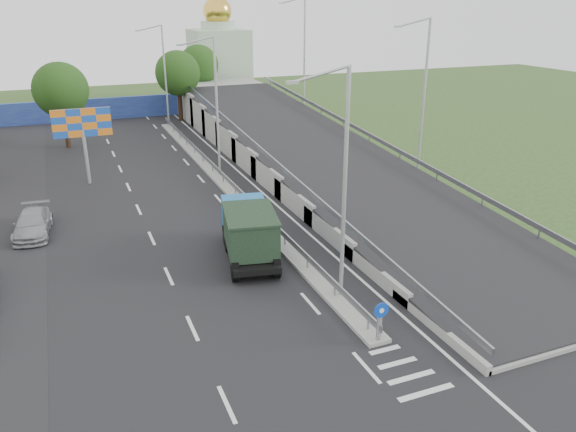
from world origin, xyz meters
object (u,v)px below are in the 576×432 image
lamp_post_far (163,70)px  billboard (82,127)px  lamp_post_mid (214,100)px  lamp_post_near (341,175)px  dump_truck (249,230)px  sign_bollard (380,321)px  parked_car_d (33,224)px  church (219,59)px

lamp_post_far → billboard: (-9.11, -18.00, -1.62)m
lamp_post_mid → lamp_post_far: size_ratio=1.00×
lamp_post_near → dump_truck: 7.41m
dump_truck → lamp_post_mid: bearing=92.1°
lamp_post_mid → billboard: size_ratio=1.83×
sign_bollard → parked_car_d: (-12.64, 17.02, -0.37)m
lamp_post_near → church: 54.90m
church → sign_bollard: bearing=-99.8°
lamp_post_near → parked_car_d: bearing=134.0°
lamp_post_near → parked_car_d: size_ratio=2.19×
dump_truck → church: bearing=87.0°
lamp_post_mid → parked_car_d: bearing=-151.9°
lamp_post_mid → billboard: bearing=167.6°
church → dump_truck: size_ratio=2.07×
sign_bollard → dump_truck: bearing=102.9°
lamp_post_mid → church: (9.89, 34.00, -0.50)m
church → parked_car_d: (-22.64, -40.80, -4.64)m
billboard → parked_car_d: bearing=-112.4°
sign_bollard → lamp_post_far: bearing=89.9°
dump_truck → lamp_post_far: bearing=97.3°
billboard → parked_car_d: (-3.64, -8.80, -3.52)m
billboard → parked_car_d: size_ratio=1.19×
lamp_post_mid → dump_truck: bearing=-99.0°
lamp_post_mid → lamp_post_far: 20.00m
billboard → dump_truck: size_ratio=0.82×
lamp_post_mid → dump_truck: 15.17m
sign_bollard → parked_car_d: sign_bollard is taller
sign_bollard → billboard: billboard is taller
billboard → dump_truck: 17.94m
sign_bollard → lamp_post_far: size_ratio=0.17×
billboard → parked_car_d: 10.15m
church → parked_car_d: bearing=-119.0°
sign_bollard → parked_car_d: size_ratio=0.36×
sign_bollard → dump_truck: 9.70m
lamp_post_far → sign_bollard: bearing=-90.1°
sign_bollard → lamp_post_mid: bearing=89.7°
lamp_post_near → parked_car_d: (-12.75, 13.20, -5.14)m
sign_bollard → church: (10.00, 57.83, 4.28)m
billboard → lamp_post_mid: bearing=-12.4°
lamp_post_mid → church: 35.41m
sign_bollard → billboard: 27.53m
lamp_post_far → parked_car_d: 30.12m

